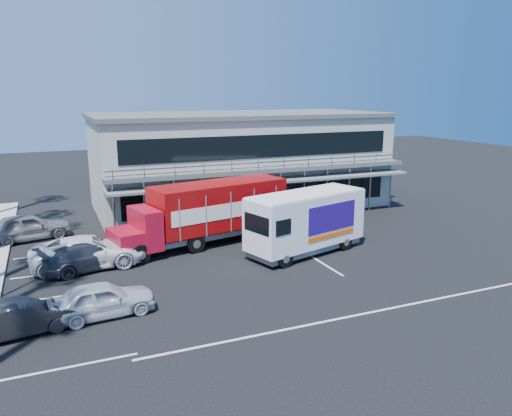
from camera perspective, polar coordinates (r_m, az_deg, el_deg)
name	(u,v)px	position (r m, az deg, el deg)	size (l,w,h in m)	color
ground	(289,269)	(26.02, 3.83, -6.93)	(120.00, 120.00, 0.00)	black
building	(239,160)	(39.68, -1.92, 5.55)	(22.40, 12.00, 7.30)	#9FA396
red_truck	(209,211)	(29.77, -5.44, -0.34)	(11.08, 4.81, 3.64)	#A20D22
white_van	(306,221)	(28.05, 5.70, -1.52)	(7.51, 4.32, 3.48)	white
parked_car_a	(102,299)	(21.49, -17.17, -9.94)	(1.70, 4.23, 1.44)	silver
parked_car_b	(21,318)	(21.08, -25.30, -11.29)	(1.41, 4.04, 1.33)	black
parked_car_c	(88,252)	(27.47, -18.62, -4.76)	(2.65, 5.76, 1.60)	white
parked_car_d	(89,255)	(27.11, -18.54, -5.16)	(2.04, 5.01, 1.45)	#292C37
parked_car_e	(28,227)	(33.61, -24.62, -1.97)	(1.98, 4.93, 1.68)	slate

